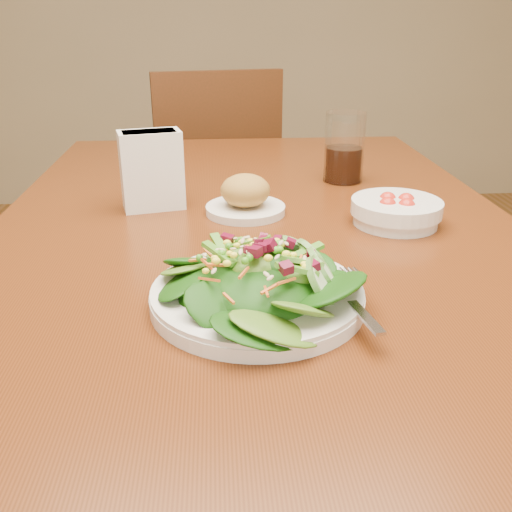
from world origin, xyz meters
name	(u,v)px	position (x,y,z in m)	size (l,w,h in m)	color
dining_table	(257,278)	(0.00, 0.00, 0.65)	(0.90, 1.40, 0.75)	#58270E
chair_far	(213,196)	(-0.08, 1.01, 0.49)	(0.50, 0.50, 0.92)	#46200D
salad_plate	(265,284)	(-0.01, -0.29, 0.78)	(0.27, 0.26, 0.08)	white
bread_plate	(245,198)	(-0.02, 0.06, 0.78)	(0.14, 0.14, 0.07)	white
tomato_bowl	(396,211)	(0.23, -0.02, 0.77)	(0.15, 0.15, 0.05)	white
drinking_glass	(344,152)	(0.20, 0.25, 0.81)	(0.08, 0.08, 0.14)	silver
napkin_holder	(152,168)	(-0.18, 0.10, 0.82)	(0.12, 0.08, 0.14)	white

